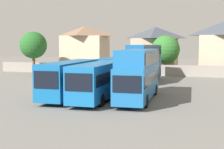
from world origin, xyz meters
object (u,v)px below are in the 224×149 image
(bus_4, at_px, (119,68))
(bus_5, at_px, (145,61))
(bus_3, at_px, (139,72))
(bus_2, at_px, (100,78))
(house_terrace_left, at_px, (85,48))
(tree_left_of_lot, at_px, (33,45))
(tree_right_of_lot, at_px, (165,50))
(house_terrace_centre, at_px, (155,49))
(bus_1, at_px, (70,77))

(bus_4, distance_m, bus_5, 3.63)
(bus_3, bearing_deg, bus_2, -82.96)
(house_terrace_left, bearing_deg, tree_left_of_lot, -123.68)
(tree_left_of_lot, height_order, tree_right_of_lot, tree_left_of_lot)
(tree_left_of_lot, bearing_deg, house_terrace_centre, 26.41)
(bus_1, xyz_separation_m, house_terrace_centre, (3.24, 30.96, 2.26))
(tree_right_of_lot, bearing_deg, bus_3, -87.91)
(bus_3, height_order, bus_4, bus_3)
(bus_5, xyz_separation_m, tree_left_of_lot, (-20.88, 6.52, 2.13))
(bus_2, bearing_deg, bus_5, 172.83)
(bus_1, relative_size, tree_left_of_lot, 1.48)
(bus_5, xyz_separation_m, house_terrace_centre, (-1.20, 16.30, 1.40))
(house_terrace_left, bearing_deg, bus_3, -60.10)
(bus_1, xyz_separation_m, house_terrace_left, (-10.41, 30.24, 2.42))
(bus_3, xyz_separation_m, tree_right_of_lot, (-0.95, 26.10, 1.58))
(bus_1, relative_size, tree_right_of_lot, 1.63)
(bus_5, bearing_deg, bus_4, -72.20)
(bus_4, xyz_separation_m, house_terrace_left, (-11.44, 16.46, 2.46))
(bus_4, bearing_deg, bus_1, -6.71)
(bus_5, relative_size, house_terrace_left, 1.27)
(bus_3, relative_size, bus_4, 0.92)
(bus_3, relative_size, tree_right_of_lot, 1.67)
(bus_4, height_order, bus_5, bus_5)
(house_terrace_centre, height_order, tree_right_of_lot, house_terrace_centre)
(tree_right_of_lot, bearing_deg, tree_left_of_lot, -166.05)
(bus_1, distance_m, tree_left_of_lot, 26.98)
(bus_2, relative_size, bus_4, 0.96)
(bus_3, height_order, tree_right_of_lot, tree_right_of_lot)
(bus_3, xyz_separation_m, bus_4, (-5.62, 13.21, -0.69))
(bus_5, distance_m, house_terrace_centre, 16.40)
(house_terrace_left, xyz_separation_m, house_terrace_centre, (13.64, 0.72, -0.15))
(bus_3, xyz_separation_m, bus_5, (-2.22, 14.08, 0.21))
(bus_4, height_order, tree_right_of_lot, tree_right_of_lot)
(bus_3, bearing_deg, bus_4, -159.66)
(bus_1, relative_size, bus_2, 0.94)
(house_terrace_left, bearing_deg, bus_4, -55.20)
(tree_left_of_lot, bearing_deg, bus_2, -47.39)
(tree_left_of_lot, xyz_separation_m, tree_right_of_lot, (22.14, 5.50, -0.76))
(tree_left_of_lot, bearing_deg, tree_right_of_lot, 13.95)
(bus_1, bearing_deg, bus_5, 160.35)
(bus_2, bearing_deg, bus_4, -173.49)
(bus_4, height_order, house_terrace_centre, house_terrace_centre)
(bus_3, height_order, house_terrace_left, house_terrace_left)
(bus_4, height_order, house_terrace_left, house_terrace_left)
(bus_3, xyz_separation_m, house_terrace_left, (-17.06, 29.66, 1.77))
(house_terrace_centre, bearing_deg, bus_4, -97.32)
(bus_1, bearing_deg, bus_3, 92.15)
(bus_2, xyz_separation_m, tree_left_of_lot, (-19.52, 21.22, 3.03))
(house_terrace_centre, bearing_deg, tree_right_of_lot, -60.09)
(house_terrace_centre, distance_m, tree_left_of_lot, 21.99)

